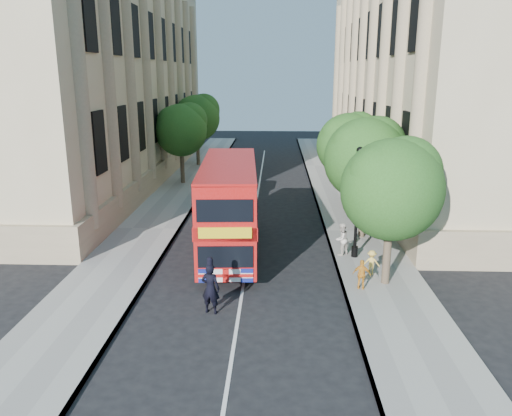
# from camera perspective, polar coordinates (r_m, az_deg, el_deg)

# --- Properties ---
(ground) EXTENTS (120.00, 120.00, 0.00)m
(ground) POSITION_cam_1_polar(r_m,az_deg,el_deg) (18.20, -2.04, -12.37)
(ground) COLOR black
(ground) RESTS_ON ground
(pavement_right) EXTENTS (3.50, 80.00, 0.12)m
(pavement_right) POSITION_cam_1_polar(r_m,az_deg,el_deg) (27.75, 11.47, -2.68)
(pavement_right) COLOR gray
(pavement_right) RESTS_ON ground
(pavement_left) EXTENTS (3.50, 80.00, 0.12)m
(pavement_left) POSITION_cam_1_polar(r_m,az_deg,el_deg) (28.28, -12.21, -2.39)
(pavement_left) COLOR gray
(pavement_left) RESTS_ON ground
(building_right) EXTENTS (12.00, 38.00, 18.00)m
(building_right) POSITION_cam_1_polar(r_m,az_deg,el_deg) (42.01, 20.36, 15.02)
(building_right) COLOR tan
(building_right) RESTS_ON ground
(building_left) EXTENTS (12.00, 38.00, 18.00)m
(building_left) POSITION_cam_1_polar(r_m,az_deg,el_deg) (42.84, -18.99, 15.12)
(building_left) COLOR tan
(building_left) RESTS_ON ground
(tree_right_near) EXTENTS (4.00, 4.00, 6.08)m
(tree_right_near) POSITION_cam_1_polar(r_m,az_deg,el_deg) (20.10, 15.38, 2.66)
(tree_right_near) COLOR #473828
(tree_right_near) RESTS_ON ground
(tree_right_mid) EXTENTS (4.20, 4.20, 6.37)m
(tree_right_mid) POSITION_cam_1_polar(r_m,az_deg,el_deg) (25.84, 12.51, 5.96)
(tree_right_mid) COLOR #473828
(tree_right_mid) RESTS_ON ground
(tree_right_far) EXTENTS (4.00, 4.00, 6.15)m
(tree_right_far) POSITION_cam_1_polar(r_m,az_deg,el_deg) (31.72, 10.64, 7.46)
(tree_right_far) COLOR #473828
(tree_right_far) RESTS_ON ground
(tree_left_far) EXTENTS (4.00, 4.00, 6.30)m
(tree_left_far) POSITION_cam_1_polar(r_m,az_deg,el_deg) (39.01, -8.51, 9.12)
(tree_left_far) COLOR #473828
(tree_left_far) RESTS_ON ground
(tree_left_back) EXTENTS (4.20, 4.20, 6.65)m
(tree_left_back) POSITION_cam_1_polar(r_m,az_deg,el_deg) (46.84, -6.71, 10.48)
(tree_left_back) COLOR #473828
(tree_left_back) RESTS_ON ground
(lamp_post) EXTENTS (0.32, 0.32, 5.16)m
(lamp_post) POSITION_cam_1_polar(r_m,az_deg,el_deg) (23.16, 11.46, 0.09)
(lamp_post) COLOR black
(lamp_post) RESTS_ON pavement_right
(double_decker_bus) EXTENTS (3.02, 9.46, 4.31)m
(double_decker_bus) POSITION_cam_1_polar(r_m,az_deg,el_deg) (23.66, -3.09, 0.36)
(double_decker_bus) COLOR #B30E0C
(double_decker_bus) RESTS_ON ground
(box_van) EXTENTS (2.05, 4.52, 2.53)m
(box_van) POSITION_cam_1_polar(r_m,az_deg,el_deg) (33.08, -3.59, 2.58)
(box_van) COLOR black
(box_van) RESTS_ON ground
(police_constable) EXTENTS (0.78, 0.61, 1.89)m
(police_constable) POSITION_cam_1_polar(r_m,az_deg,el_deg) (18.18, -5.22, -9.15)
(police_constable) COLOR black
(police_constable) RESTS_ON ground
(woman_pedestrian) EXTENTS (0.94, 0.94, 1.53)m
(woman_pedestrian) POSITION_cam_1_polar(r_m,az_deg,el_deg) (23.77, 9.74, -3.53)
(woman_pedestrian) COLOR silver
(woman_pedestrian) RESTS_ON pavement_right
(child_a) EXTENTS (0.77, 0.46, 1.22)m
(child_a) POSITION_cam_1_polar(r_m,az_deg,el_deg) (20.27, 12.00, -7.45)
(child_a) COLOR orange
(child_a) RESTS_ON pavement_right
(child_b) EXTENTS (0.76, 0.54, 1.07)m
(child_b) POSITION_cam_1_polar(r_m,az_deg,el_deg) (21.82, 13.07, -6.07)
(child_b) COLOR #E9C24F
(child_b) RESTS_ON pavement_right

